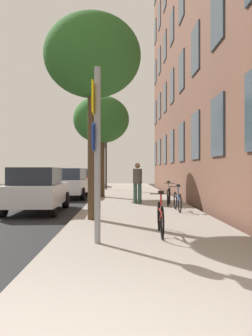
{
  "coord_description": "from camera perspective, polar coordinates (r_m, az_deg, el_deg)",
  "views": [
    {
      "loc": [
        0.38,
        -2.48,
        1.55
      ],
      "look_at": [
        0.64,
        11.6,
        1.62
      ],
      "focal_mm": 37.12,
      "sensor_mm": 36.0,
      "label": 1
    }
  ],
  "objects": [
    {
      "name": "bicycle_1",
      "position": [
        12.23,
        8.45,
        -5.3
      ],
      "size": [
        0.42,
        1.65,
        0.93
      ],
      "color": "black",
      "rests_on": "sidewalk"
    },
    {
      "name": "car_2",
      "position": [
        30.28,
        -6.08,
        -1.63
      ],
      "size": [
        1.95,
        4.46,
        1.62
      ],
      "color": "red",
      "rests_on": "road_asphalt"
    },
    {
      "name": "ground_plane",
      "position": [
        17.76,
        -10.1,
        -5.29
      ],
      "size": [
        41.8,
        41.8,
        0.0
      ],
      "primitive_type": "plane",
      "color": "#332D28"
    },
    {
      "name": "traffic_light",
      "position": [
        25.17,
        -3.51,
        2.45
      ],
      "size": [
        0.43,
        0.24,
        3.86
      ],
      "color": "black",
      "rests_on": "sidewalk"
    },
    {
      "name": "car_0",
      "position": [
        13.03,
        -14.39,
        -3.39
      ],
      "size": [
        1.94,
        4.27,
        1.62
      ],
      "color": "silver",
      "rests_on": "road_asphalt"
    },
    {
      "name": "pedestrian_0",
      "position": [
        14.76,
        1.9,
        -2.02
      ],
      "size": [
        0.53,
        0.53,
        1.72
      ],
      "color": "#33594C",
      "rests_on": "sidewalk"
    },
    {
      "name": "sidewalk",
      "position": [
        17.55,
        1.31,
        -5.16
      ],
      "size": [
        4.2,
        38.0,
        0.12
      ],
      "primitive_type": "cube",
      "color": "#9E9389",
      "rests_on": "ground"
    },
    {
      "name": "sign_post",
      "position": [
        6.8,
        -4.9,
        3.98
      ],
      "size": [
        0.15,
        0.6,
        3.43
      ],
      "color": "gray",
      "rests_on": "sidewalk"
    },
    {
      "name": "road_asphalt",
      "position": [
        18.21,
        -16.66,
        -5.15
      ],
      "size": [
        7.0,
        38.0,
        0.01
      ],
      "primitive_type": "cube",
      "color": "#232326",
      "rests_on": "ground"
    },
    {
      "name": "tree_near",
      "position": [
        10.54,
        -5.52,
        17.59
      ],
      "size": [
        2.79,
        2.79,
        5.9
      ],
      "color": "#4C3823",
      "rests_on": "sidewalk"
    },
    {
      "name": "car_1",
      "position": [
        19.05,
        -9.26,
        -2.41
      ],
      "size": [
        2.03,
        4.41,
        1.62
      ],
      "color": "silver",
      "rests_on": "road_asphalt"
    },
    {
      "name": "bicycle_2",
      "position": [
        14.06,
        7.03,
        -4.55
      ],
      "size": [
        0.5,
        1.66,
        0.98
      ],
      "color": "black",
      "rests_on": "sidewalk"
    },
    {
      "name": "tree_far",
      "position": [
        18.65,
        -4.09,
        7.81
      ],
      "size": [
        2.96,
        2.96,
        5.37
      ],
      "color": "#4C3823",
      "rests_on": "sidewalk"
    },
    {
      "name": "bicycle_0",
      "position": [
        7.75,
        5.69,
        -8.07
      ],
      "size": [
        0.42,
        1.75,
        0.97
      ],
      "color": "black",
      "rests_on": "sidewalk"
    },
    {
      "name": "building_facade",
      "position": [
        18.91,
        9.97,
        23.55
      ],
      "size": [
        0.56,
        27.0,
        18.35
      ],
      "color": "brown",
      "rests_on": "ground"
    }
  ]
}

